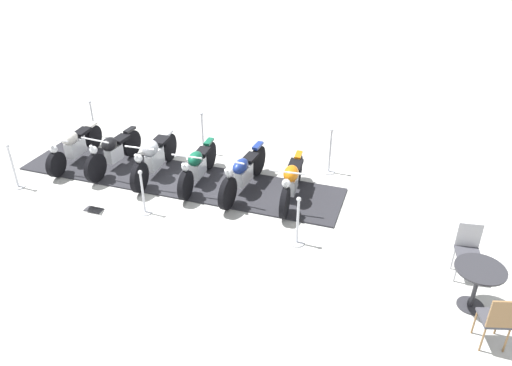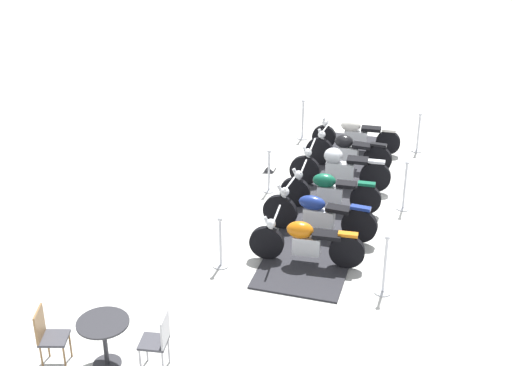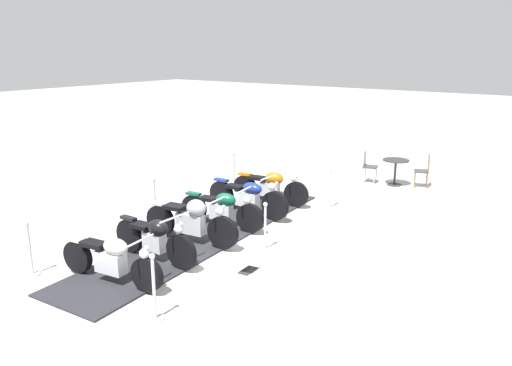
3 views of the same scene
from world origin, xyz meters
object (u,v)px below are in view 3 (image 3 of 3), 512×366
at_px(motorcycle_cream, 112,259).
at_px(cafe_chair_near_table, 424,169).
at_px(motorcycle_forest, 222,209).
at_px(stanchion_right_front, 154,296).
at_px(stanchion_right_rear, 330,195).
at_px(motorcycle_chrome, 192,220).
at_px(motorcycle_copper, 271,186).
at_px(cafe_table, 396,166).
at_px(motorcycle_navy, 248,196).
at_px(stanchion_left_mid, 155,208).
at_px(info_placard, 248,267).
at_px(stanchion_left_front, 31,256).
at_px(motorcycle_black, 155,238).
at_px(cafe_chair_across_table, 368,164).
at_px(stanchion_right_mid, 265,233).
at_px(stanchion_left_rear, 234,178).

height_order(motorcycle_cream, cafe_chair_near_table, cafe_chair_near_table).
height_order(motorcycle_forest, stanchion_right_front, stanchion_right_front).
bearing_deg(motorcycle_forest, stanchion_right_rear, 58.19).
height_order(motorcycle_chrome, motorcycle_copper, motorcycle_chrome).
height_order(motorcycle_forest, cafe_chair_near_table, motorcycle_forest).
relative_size(motorcycle_forest, cafe_table, 2.76).
xyz_separation_m(motorcycle_copper, stanchion_right_front, (-1.89, 5.92, -0.11)).
distance_m(stanchion_right_rear, cafe_table, 3.19).
bearing_deg(motorcycle_navy, motorcycle_chrome, -85.96).
distance_m(stanchion_right_rear, stanchion_left_mid, 4.44).
relative_size(motorcycle_cream, info_placard, 5.67).
distance_m(motorcycle_chrome, info_placard, 1.87).
bearing_deg(cafe_table, motorcycle_copper, 62.61).
bearing_deg(stanchion_left_front, motorcycle_navy, -103.24).
height_order(stanchion_right_front, info_placard, stanchion_right_front).
bearing_deg(cafe_chair_near_table, motorcycle_forest, 47.46).
xyz_separation_m(motorcycle_cream, cafe_chair_near_table, (-2.34, -9.54, 0.09)).
xyz_separation_m(motorcycle_black, motorcycle_copper, (0.31, -4.40, 0.00)).
height_order(cafe_table, cafe_chair_across_table, cafe_chair_across_table).
xyz_separation_m(motorcycle_black, stanchion_right_mid, (-1.35, -1.75, -0.13)).
bearing_deg(stanchion_left_rear, stanchion_right_mid, 136.46).
distance_m(stanchion_right_rear, cafe_chair_near_table, 3.67).
height_order(stanchion_right_mid, cafe_chair_across_table, stanchion_right_mid).
distance_m(motorcycle_copper, stanchion_right_front, 6.21).
bearing_deg(motorcycle_cream, stanchion_right_front, -23.02).
bearing_deg(stanchion_right_front, motorcycle_copper, -72.30).
xyz_separation_m(stanchion_right_mid, cafe_table, (-0.29, -6.41, 0.23)).
xyz_separation_m(motorcycle_black, motorcycle_forest, (0.15, -2.20, -0.02)).
relative_size(stanchion_left_rear, info_placard, 2.93).
height_order(motorcycle_cream, stanchion_left_rear, stanchion_left_rear).
bearing_deg(cafe_chair_across_table, stanchion_right_rear, -97.02).
bearing_deg(stanchion_left_mid, motorcycle_black, 136.75).
height_order(motorcycle_forest, cafe_table, motorcycle_forest).
relative_size(motorcycle_copper, stanchion_right_rear, 2.09).
xyz_separation_m(stanchion_left_rear, cafe_table, (-3.51, -3.35, 0.19)).
bearing_deg(stanchion_right_rear, stanchion_left_front, 69.44).
bearing_deg(stanchion_right_mid, motorcycle_chrome, 24.58).
xyz_separation_m(motorcycle_forest, cafe_chair_near_table, (-2.57, -6.24, 0.08)).
bearing_deg(stanchion_right_mid, stanchion_right_rear, -85.98).
height_order(motorcycle_cream, motorcycle_forest, motorcycle_forest).
height_order(motorcycle_cream, info_placard, motorcycle_cream).
height_order(stanchion_right_front, stanchion_left_mid, stanchion_left_mid).
bearing_deg(cafe_chair_near_table, stanchion_right_front, 65.01).
bearing_deg(cafe_table, motorcycle_navy, 69.00).
xyz_separation_m(stanchion_left_rear, stanchion_left_mid, (-0.23, 3.27, -0.01)).
xyz_separation_m(stanchion_right_rear, cafe_chair_near_table, (-1.29, -3.42, 0.20)).
xyz_separation_m(motorcycle_navy, stanchion_left_front, (1.18, 5.02, -0.12)).
bearing_deg(stanchion_left_front, cafe_chair_near_table, -110.61).
height_order(stanchion_left_rear, stanchion_left_front, stanchion_left_rear).
distance_m(motorcycle_navy, stanchion_left_rear, 2.24).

